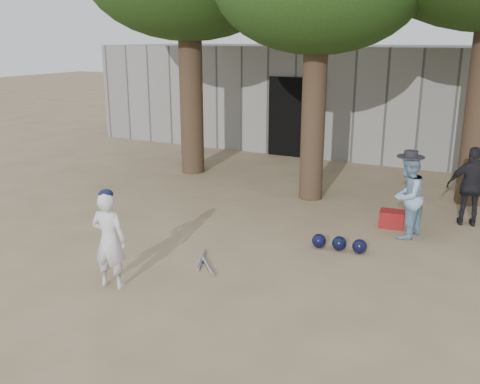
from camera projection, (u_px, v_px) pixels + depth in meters
The scene contains 8 objects.
ground at pixel (173, 265), 7.89m from camera, with size 70.00×70.00×0.00m, color #937C5E.
boy_player at pixel (109, 240), 7.05m from camera, with size 0.48×0.32×1.33m, color silver.
spectator_blue at pixel (407, 197), 8.82m from camera, with size 0.69×0.53×1.41m, color #84ACCC.
spectator_dark at pixel (472, 187), 9.40m from camera, with size 0.83×0.35×1.42m, color black.
red_bag at pixel (392, 219), 9.44m from camera, with size 0.42×0.32×0.30m, color maroon.
back_building at pixel (363, 97), 16.28m from camera, with size 16.00×5.24×3.00m.
helmet_row at pixel (339, 243), 8.41m from camera, with size 0.87×0.29×0.23m.
bat_pile at pixel (204, 262), 7.92m from camera, with size 0.62×0.74×0.06m.
Camera 1 is at (4.24, -6.00, 3.24)m, focal length 40.00 mm.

